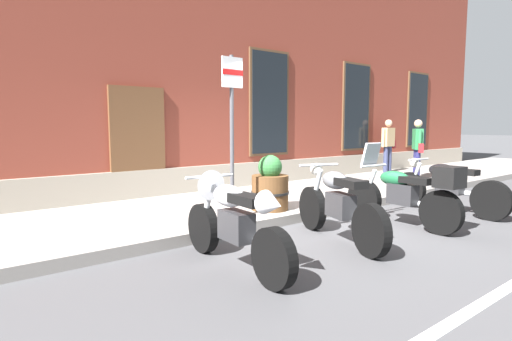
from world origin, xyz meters
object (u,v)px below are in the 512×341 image
(motorcycle_white_sport, at_px, (230,216))
(pedestrian_striped_shirt, at_px, (417,146))
(parking_sign, at_px, (232,114))
(barrel_planter, at_px, (270,187))
(motorcycle_green_touring, at_px, (406,193))
(pedestrian_tan_coat, at_px, (388,143))
(motorcycle_black_naked, at_px, (446,186))
(motorcycle_grey_naked, at_px, (338,205))

(motorcycle_white_sport, bearing_deg, pedestrian_striped_shirt, 15.94)
(parking_sign, height_order, barrel_planter, parking_sign)
(motorcycle_green_touring, height_order, parking_sign, parking_sign)
(pedestrian_tan_coat, height_order, barrel_planter, pedestrian_tan_coat)
(motorcycle_black_naked, relative_size, barrel_planter, 2.40)
(motorcycle_green_touring, xyz_separation_m, barrel_planter, (-1.25, 1.75, 0.00))
(parking_sign, bearing_deg, pedestrian_striped_shirt, 7.17)
(motorcycle_white_sport, relative_size, motorcycle_green_touring, 1.01)
(motorcycle_green_touring, height_order, pedestrian_striped_shirt, pedestrian_striped_shirt)
(motorcycle_black_naked, bearing_deg, motorcycle_white_sport, 178.76)
(motorcycle_green_touring, distance_m, pedestrian_striped_shirt, 5.20)
(motorcycle_black_naked, bearing_deg, barrel_planter, 149.77)
(motorcycle_black_naked, relative_size, parking_sign, 0.91)
(motorcycle_grey_naked, bearing_deg, motorcycle_white_sport, 176.79)
(motorcycle_white_sport, relative_size, pedestrian_tan_coat, 1.30)
(motorcycle_grey_naked, xyz_separation_m, barrel_planter, (0.20, 1.61, 0.04))
(motorcycle_grey_naked, distance_m, motorcycle_black_naked, 2.98)
(barrel_planter, bearing_deg, motorcycle_green_touring, -54.37)
(motorcycle_white_sport, height_order, motorcycle_green_touring, motorcycle_green_touring)
(motorcycle_black_naked, relative_size, pedestrian_striped_shirt, 1.41)
(motorcycle_green_touring, bearing_deg, motorcycle_white_sport, 175.87)
(parking_sign, bearing_deg, motorcycle_green_touring, -36.73)
(pedestrian_striped_shirt, distance_m, pedestrian_tan_coat, 1.51)
(motorcycle_white_sport, relative_size, barrel_planter, 2.23)
(motorcycle_grey_naked, relative_size, pedestrian_striped_shirt, 1.30)
(pedestrian_striped_shirt, height_order, parking_sign, parking_sign)
(barrel_planter, bearing_deg, parking_sign, -170.28)
(motorcycle_grey_naked, height_order, pedestrian_tan_coat, pedestrian_tan_coat)
(barrel_planter, bearing_deg, motorcycle_white_sport, -141.63)
(motorcycle_black_naked, distance_m, pedestrian_striped_shirt, 3.86)
(motorcycle_white_sport, bearing_deg, pedestrian_tan_coat, 22.86)
(pedestrian_striped_shirt, bearing_deg, motorcycle_white_sport, -164.06)
(pedestrian_striped_shirt, relative_size, barrel_planter, 1.70)
(motorcycle_white_sport, xyz_separation_m, motorcycle_black_naked, (4.70, -0.10, -0.09))
(motorcycle_grey_naked, relative_size, pedestrian_tan_coat, 1.28)
(motorcycle_green_touring, bearing_deg, motorcycle_grey_naked, 174.78)
(pedestrian_tan_coat, bearing_deg, parking_sign, -163.53)
(motorcycle_black_naked, height_order, barrel_planter, barrel_planter)
(pedestrian_tan_coat, bearing_deg, motorcycle_black_naked, -135.55)
(motorcycle_grey_naked, distance_m, motorcycle_green_touring, 1.46)
(motorcycle_white_sport, xyz_separation_m, pedestrian_striped_shirt, (7.73, 2.21, 0.46))
(motorcycle_white_sport, distance_m, pedestrian_tan_coat, 9.15)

